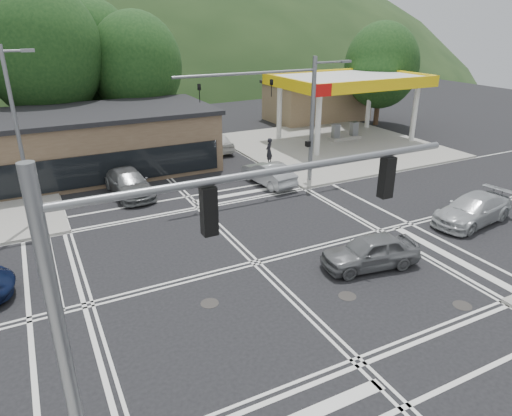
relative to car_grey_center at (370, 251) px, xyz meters
name	(u,v)px	position (x,y,z in m)	size (l,w,h in m)	color
ground	(256,263)	(-4.29, 2.54, -0.74)	(120.00, 120.00, 0.00)	black
sidewalk_ne	(332,145)	(10.71, 17.54, -0.66)	(16.00, 16.00, 0.15)	gray
gas_station_canopy	(349,83)	(12.70, 18.53, 4.30)	(12.32, 8.34, 5.75)	silver
convenience_store	(317,102)	(15.71, 27.54, 1.16)	(10.00, 6.00, 3.80)	#846B4F
commercial_row	(32,150)	(-12.29, 19.54, 1.26)	(24.00, 8.00, 4.00)	brown
hill_north	(59,71)	(-4.29, 92.54, -0.74)	(252.00, 126.00, 140.00)	#1E3518
tree_n_b	(42,51)	(-10.29, 26.54, 7.05)	(9.00, 9.00, 12.98)	#382619
tree_n_c	(136,65)	(-3.29, 26.54, 5.75)	(7.60, 7.60, 10.87)	#382619
tree_n_e	(90,55)	(-6.29, 30.54, 6.40)	(8.40, 8.40, 11.98)	#382619
tree_ne	(381,66)	(19.71, 22.54, 5.10)	(7.20, 7.20, 9.99)	#382619
streetlight_nw	(19,130)	(-12.73, 11.54, 4.31)	(2.50, 0.25, 9.00)	slate
signal_mast_ne	(296,107)	(2.65, 10.74, 4.34)	(11.65, 0.30, 8.00)	slate
signal_mast_sw	(155,291)	(-10.68, -5.66, 4.38)	(9.14, 0.28, 8.00)	slate
car_grey_center	(370,251)	(0.00, 0.00, 0.00)	(1.74, 4.33, 1.47)	slate
car_silver_east	(473,209)	(7.94, 1.23, 0.01)	(2.09, 5.13, 1.49)	#AFB3B7
car_queue_a	(268,173)	(1.21, 11.54, -0.01)	(1.55, 4.44, 1.46)	#9A9DA0
car_queue_b	(215,142)	(1.21, 20.68, 0.04)	(1.84, 4.57, 1.56)	silver
car_northbound	(129,183)	(-7.36, 13.77, 0.02)	(2.12, 5.22, 1.52)	#5A5D5E
pedestrian	(269,151)	(3.21, 15.14, 0.37)	(0.70, 0.46, 1.91)	black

